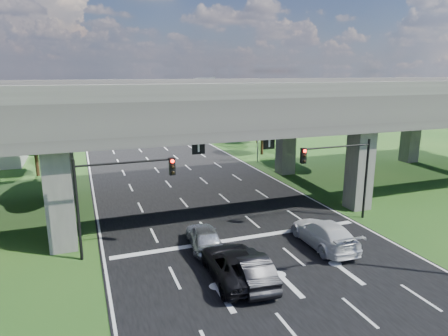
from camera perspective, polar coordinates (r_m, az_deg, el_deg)
ground at (r=23.83m, az=6.02°, el=-13.19°), size 160.00×160.00×0.00m
road at (r=32.37m, az=-1.78°, el=-5.68°), size 18.00×120.00×0.03m
overpass at (r=32.57m, az=-3.01°, el=8.70°), size 80.00×15.00×10.00m
signal_right at (r=29.52m, az=16.59°, el=0.28°), size 5.76×0.54×6.00m
signal_left at (r=23.93m, az=-15.20°, el=-2.71°), size 5.76×0.54×6.00m
streetlight_far at (r=47.54m, az=4.47°, el=7.73°), size 3.38×0.25×10.00m
streetlight_beyond at (r=62.39m, az=-1.70°, el=9.18°), size 3.38×0.25×10.00m
tree_left_near at (r=45.61m, az=-25.55°, el=4.89°), size 4.50×4.50×7.80m
tree_left_mid at (r=53.93m, az=-27.94°, el=5.10°), size 3.91×3.90×6.76m
tree_left_far at (r=61.36m, az=-23.39°, el=7.34°), size 4.80×4.80×8.32m
tree_right_near at (r=52.53m, az=5.57°, el=6.79°), size 4.20×4.20×7.28m
tree_right_mid at (r=61.03m, az=4.87°, el=7.46°), size 3.91×3.90×6.76m
tree_right_far at (r=66.87m, az=-1.19°, el=8.60°), size 4.50×4.50×7.80m
car_silver at (r=25.08m, az=-2.86°, el=-9.72°), size 2.22×4.59×1.51m
car_dark at (r=21.34m, az=3.77°, el=-14.11°), size 2.03×4.82×1.55m
car_white at (r=26.06m, az=14.08°, el=-9.07°), size 2.49×5.70×1.63m
car_trailing at (r=21.66m, az=1.45°, el=-13.61°), size 2.87×5.73×1.56m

